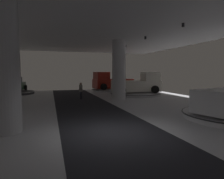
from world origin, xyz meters
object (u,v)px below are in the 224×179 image
object	(u,v)px
column_left	(4,67)
pickup_truck_far_right	(138,84)
display_platform_deep_left	(14,93)
display_platform_deep_right	(113,90)
visitor_walking_near	(81,90)
display_car_deep_left	(14,85)
pickup_truck_deep_right	(111,82)
display_platform_far_right	(136,94)
column_right	(119,70)

from	to	relation	value
column_left	pickup_truck_far_right	world-z (taller)	column_left
display_platform_deep_left	display_platform_deep_right	world-z (taller)	display_platform_deep_right
display_platform_deep_right	visitor_walking_near	bearing A→B (deg)	-126.93
pickup_truck_far_right	visitor_walking_near	distance (m)	7.00
display_car_deep_left	pickup_truck_deep_right	bearing A→B (deg)	0.69
display_platform_far_right	pickup_truck_deep_right	bearing A→B (deg)	103.85
pickup_truck_far_right	display_platform_deep_right	xyz separation A→B (m)	(-1.31, 5.40, -1.04)
display_platform_deep_left	pickup_truck_far_right	xyz separation A→B (m)	(13.62, -5.24, 1.04)
display_platform_far_right	visitor_walking_near	bearing A→B (deg)	-163.74
column_right	display_platform_deep_left	xyz separation A→B (m)	(-10.27, 8.24, -2.58)
display_car_deep_left	visitor_walking_near	size ratio (longest dim) A/B	2.75
column_right	display_platform_deep_left	bearing A→B (deg)	141.26
display_platform_deep_right	pickup_truck_deep_right	bearing A→B (deg)	-172.46
column_right	display_car_deep_left	distance (m)	13.26
display_car_deep_left	display_platform_deep_right	xyz separation A→B (m)	(12.31, 0.19, -0.90)
pickup_truck_far_right	display_platform_deep_left	bearing A→B (deg)	158.95
column_left	pickup_truck_far_right	distance (m)	16.38
visitor_walking_near	display_platform_far_right	bearing A→B (deg)	16.26
column_left	display_car_deep_left	xyz separation A→B (m)	(-2.30, 16.96, -1.68)
display_platform_deep_right	visitor_walking_near	size ratio (longest dim) A/B	3.62
column_left	column_right	world-z (taller)	same
display_car_deep_left	pickup_truck_far_right	size ratio (longest dim) A/B	0.79
column_left	column_right	xyz separation A→B (m)	(7.98, 8.74, 0.00)
pickup_truck_far_right	pickup_truck_deep_right	world-z (taller)	pickup_truck_deep_right
display_platform_far_right	pickup_truck_deep_right	world-z (taller)	pickup_truck_deep_right
column_right	column_left	bearing A→B (deg)	-132.37
visitor_walking_near	column_right	bearing A→B (deg)	-18.84
column_left	display_platform_deep_left	size ratio (longest dim) A/B	1.20
column_left	display_platform_deep_right	xyz separation A→B (m)	(10.01, 17.14, -2.58)
display_platform_deep_right	column_right	bearing A→B (deg)	-103.59
column_right	visitor_walking_near	size ratio (longest dim) A/B	3.46
display_platform_far_right	visitor_walking_near	world-z (taller)	visitor_walking_near
pickup_truck_far_right	visitor_walking_near	xyz separation A→B (m)	(-6.75, -1.84, -0.30)
display_platform_deep_left	display_car_deep_left	world-z (taller)	display_car_deep_left
pickup_truck_far_right	pickup_truck_deep_right	xyz separation A→B (m)	(-1.63, 5.35, 0.04)
column_right	visitor_walking_near	world-z (taller)	column_right
pickup_truck_deep_right	visitor_walking_near	xyz separation A→B (m)	(-5.12, -7.19, -0.34)
display_platform_deep_left	pickup_truck_far_right	world-z (taller)	pickup_truck_far_right
display_platform_deep_right	pickup_truck_deep_right	distance (m)	1.12
display_car_deep_left	display_platform_far_right	bearing A→B (deg)	-21.25
display_platform_far_right	display_platform_deep_right	world-z (taller)	display_platform_deep_right
column_left	display_platform_deep_left	distance (m)	17.33
column_left	display_platform_deep_right	world-z (taller)	column_left
display_platform_deep_right	pickup_truck_deep_right	world-z (taller)	pickup_truck_deep_right
display_platform_deep_right	column_left	bearing A→B (deg)	-120.27
display_car_deep_left	display_platform_deep_right	bearing A→B (deg)	0.87
column_left	pickup_truck_far_right	size ratio (longest dim) A/B	1.00
display_platform_deep_left	display_platform_deep_right	distance (m)	12.30
display_car_deep_left	pickup_truck_far_right	bearing A→B (deg)	-20.93
display_platform_deep_left	display_platform_deep_right	bearing A→B (deg)	0.73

